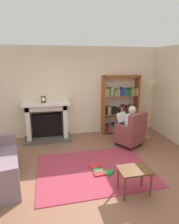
% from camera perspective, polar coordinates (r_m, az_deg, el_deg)
% --- Properties ---
extents(ground, '(14.00, 14.00, 0.00)m').
position_cam_1_polar(ground, '(4.05, 2.53, -19.06)').
color(ground, brown).
extents(back_wall, '(5.60, 0.10, 2.70)m').
position_cam_1_polar(back_wall, '(5.92, -3.87, 6.04)').
color(back_wall, beige).
rests_on(back_wall, ground).
extents(area_rug, '(2.40, 1.80, 0.01)m').
position_cam_1_polar(area_rug, '(4.29, 1.43, -16.81)').
color(area_rug, '#9B3041').
rests_on(area_rug, ground).
extents(fireplace, '(1.37, 0.64, 1.13)m').
position_cam_1_polar(fireplace, '(5.78, -12.62, -2.23)').
color(fireplace, '#4C4742').
rests_on(fireplace, ground).
extents(mantel_clock, '(0.14, 0.14, 0.19)m').
position_cam_1_polar(mantel_clock, '(5.53, -13.64, 3.65)').
color(mantel_clock, brown).
rests_on(mantel_clock, fireplace).
extents(bookshelf, '(1.17, 0.32, 1.85)m').
position_cam_1_polar(bookshelf, '(6.17, 9.16, 1.75)').
color(bookshelf, brown).
rests_on(bookshelf, ground).
extents(armchair_reading, '(0.86, 0.86, 0.97)m').
position_cam_1_polar(armchair_reading, '(5.27, 12.47, -5.83)').
color(armchair_reading, '#331E14').
rests_on(armchair_reading, ground).
extents(seated_reader, '(0.54, 0.59, 1.14)m').
position_cam_1_polar(seated_reader, '(5.27, 11.55, -3.52)').
color(seated_reader, silver).
rests_on(seated_reader, ground).
extents(side_table, '(0.56, 0.39, 0.47)m').
position_cam_1_polar(side_table, '(3.54, 13.35, -17.32)').
color(side_table, brown).
rests_on(side_table, ground).
extents(scattered_books, '(0.50, 0.57, 0.04)m').
position_cam_1_polar(scattered_books, '(4.23, 3.23, -16.95)').
color(scattered_books, red).
rests_on(scattered_books, area_rug).
extents(floor_lamp, '(0.32, 0.32, 1.71)m').
position_cam_1_polar(floor_lamp, '(5.80, 17.82, 6.19)').
color(floor_lamp, '#B7933F').
rests_on(floor_lamp, ground).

